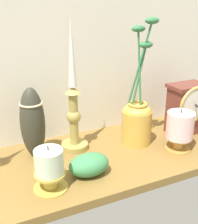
# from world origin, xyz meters

# --- Properties ---
(ground_plane) EXTENTS (1.00, 0.36, 0.02)m
(ground_plane) POSITION_xyz_m (0.00, 0.00, -0.01)
(ground_plane) COLOR olive
(back_wall) EXTENTS (1.20, 0.02, 0.65)m
(back_wall) POSITION_xyz_m (0.00, 0.18, 0.33)
(back_wall) COLOR silver
(back_wall) RESTS_ON ground_plane
(mantel_clock) EXTENTS (0.13, 0.11, 0.18)m
(mantel_clock) POSITION_xyz_m (0.31, 0.02, 0.09)
(mantel_clock) COLOR brown
(mantel_clock) RESTS_ON ground_plane
(candlestick_tall_left) EXTENTS (0.08, 0.08, 0.40)m
(candlestick_tall_left) POSITION_xyz_m (-0.08, 0.07, 0.13)
(candlestick_tall_left) COLOR #AA944A
(candlestick_tall_left) RESTS_ON ground_plane
(brass_vase_jar) EXTENTS (0.09, 0.09, 0.39)m
(brass_vase_jar) POSITION_xyz_m (0.12, 0.03, 0.09)
(brass_vase_jar) COLOR gold
(brass_vase_jar) RESTS_ON ground_plane
(pillar_candle_front) EXTENTS (0.09, 0.09, 0.12)m
(pillar_candle_front) POSITION_xyz_m (-0.20, -0.09, 0.06)
(pillar_candle_front) COLOR gold
(pillar_candle_front) RESTS_ON ground_plane
(pillar_candle_near_clock) EXTENTS (0.08, 0.08, 0.13)m
(pillar_candle_near_clock) POSITION_xyz_m (0.21, -0.07, 0.07)
(pillar_candle_near_clock) COLOR #C19044
(pillar_candle_near_clock) RESTS_ON ground_plane
(tall_ceramic_vase) EXTENTS (0.07, 0.07, 0.21)m
(tall_ceramic_vase) POSITION_xyz_m (-0.20, 0.08, 0.11)
(tall_ceramic_vase) COLOR #343328
(tall_ceramic_vase) RESTS_ON ground_plane
(ivy_sprig) EXTENTS (0.11, 0.08, 0.06)m
(ivy_sprig) POSITION_xyz_m (-0.09, -0.08, 0.03)
(ivy_sprig) COLOR #3D844F
(ivy_sprig) RESTS_ON ground_plane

